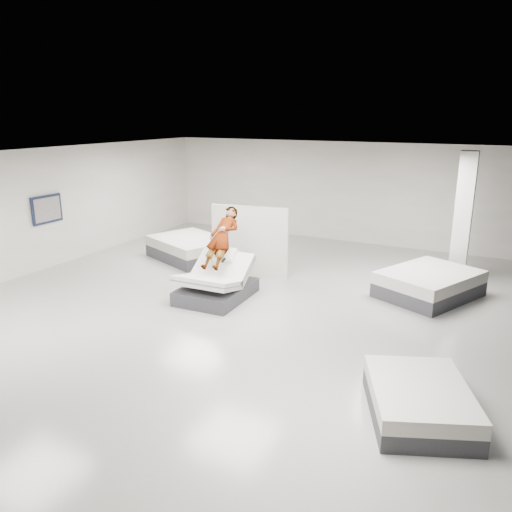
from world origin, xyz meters
name	(u,v)px	position (x,y,z in m)	size (l,w,h in m)	color
room	(231,238)	(0.00, 0.00, 1.60)	(14.00, 14.04, 3.20)	#A7A59E
hero_bed	(216,284)	(-0.68, 0.49, 0.34)	(1.41, 1.82, 1.07)	#3E3F44
person	(222,247)	(-0.69, 0.80, 1.14)	(0.61, 0.40, 1.66)	slate
remote	(223,260)	(-0.46, 0.46, 0.94)	(0.05, 0.14, 0.03)	black
divider_panel	(249,241)	(-0.79, 2.29, 0.91)	(2.01, 0.09, 1.83)	silver
flat_bed_right_far	(429,284)	(3.58, 2.85, 0.30)	(2.38, 2.64, 0.60)	#3E3F44
flat_bed_right_near	(419,401)	(4.23, -2.15, 0.24)	(1.86, 2.09, 0.47)	#3E3F44
flat_bed_left_far	(190,248)	(-3.07, 2.92, 0.30)	(2.68, 2.38, 0.61)	#3E3F44
column	(463,217)	(4.00, 4.50, 1.60)	(0.40, 0.40, 3.20)	white
wall_poster	(47,209)	(-5.93, 0.50, 1.60)	(0.06, 0.95, 0.75)	black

